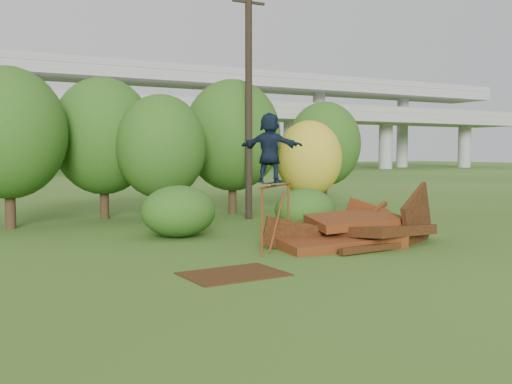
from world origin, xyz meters
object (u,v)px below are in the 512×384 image
skater (270,148)px  utility_pole (249,101)px  scrap_pile (357,232)px  flat_plate (234,274)px

skater → utility_pole: (3.07, 7.15, 1.92)m
scrap_pile → utility_pole: 8.43m
scrap_pile → utility_pole: size_ratio=0.62×
flat_plate → skater: bearing=44.2°
skater → scrap_pile: bearing=-134.1°
scrap_pile → skater: bearing=178.6°
scrap_pile → utility_pole: bearing=88.4°
flat_plate → scrap_pile: bearing=21.2°
scrap_pile → skater: skater is taller
flat_plate → utility_pole: size_ratio=0.23×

